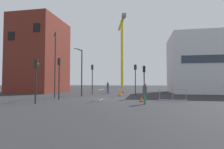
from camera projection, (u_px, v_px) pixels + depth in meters
ground at (104, 99)px, 18.81m from camera, size 160.00×160.00×0.00m
brick_building at (41, 56)px, 30.95m from camera, size 7.11×9.04×12.70m
office_block at (208, 64)px, 28.82m from camera, size 12.03×8.91×9.35m
construction_crane at (122, 43)px, 60.27m from camera, size 4.80×15.50×23.18m
streetlamp_tall at (55, 59)px, 20.25m from camera, size 1.20×1.46×7.48m
streetlamp_short at (81, 68)px, 21.90m from camera, size 0.47×1.85×5.81m
traffic_light_near at (144, 76)px, 19.64m from camera, size 0.30×0.39×3.56m
traffic_light_median at (92, 75)px, 25.01m from camera, size 0.38×0.27×4.21m
traffic_light_crosswalk at (36, 74)px, 14.42m from camera, size 0.38×0.27×3.61m
traffic_light_island at (135, 75)px, 23.74m from camera, size 0.37×0.37×4.11m
traffic_light_verge at (59, 72)px, 17.87m from camera, size 0.24×0.37×4.19m
pedestrian_walking at (145, 92)px, 14.02m from camera, size 0.34×0.34×1.69m
pedestrian_waiting at (108, 87)px, 27.69m from camera, size 0.34×0.34×1.78m
safety_barrier_left_run at (101, 95)px, 16.63m from camera, size 0.14×2.38×1.08m
safety_barrier_right_run at (173, 95)px, 16.30m from camera, size 2.57×0.15×1.08m
traffic_cone_orange at (142, 99)px, 15.83m from camera, size 0.46×0.46×0.46m
traffic_cone_by_barrier at (123, 91)px, 29.47m from camera, size 0.57×0.57×0.58m
traffic_cone_on_verge at (120, 94)px, 22.61m from camera, size 0.62×0.62×0.63m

